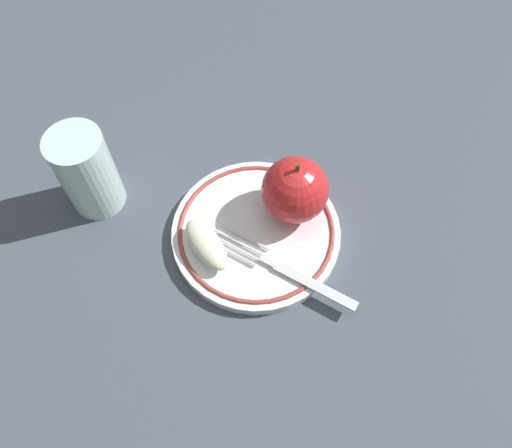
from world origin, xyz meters
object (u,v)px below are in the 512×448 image
object	(u,v)px
apple_red_whole	(295,190)
apple_slice_front	(206,245)
plate	(256,235)
drinking_glass	(87,172)
fork	(286,270)

from	to	relation	value
apple_red_whole	apple_slice_front	distance (m)	0.12
plate	apple_slice_front	bearing A→B (deg)	-66.76
plate	apple_slice_front	xyz separation A→B (m)	(0.02, -0.06, 0.02)
plate	apple_red_whole	xyz separation A→B (m)	(-0.04, 0.05, 0.05)
drinking_glass	apple_red_whole	bearing A→B (deg)	85.65
fork	drinking_glass	xyz separation A→B (m)	(-0.11, -0.24, 0.04)
drinking_glass	fork	bearing A→B (deg)	66.31
plate	apple_red_whole	world-z (taller)	apple_red_whole
apple_red_whole	plate	bearing A→B (deg)	-51.61
apple_slice_front	drinking_glass	size ratio (longest dim) A/B	0.65
apple_slice_front	fork	bearing A→B (deg)	-141.37
apple_slice_front	plate	bearing A→B (deg)	-102.59
apple_red_whole	drinking_glass	bearing A→B (deg)	-94.35
apple_slice_front	drinking_glass	xyz separation A→B (m)	(-0.08, -0.15, 0.03)
plate	drinking_glass	bearing A→B (deg)	-105.01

